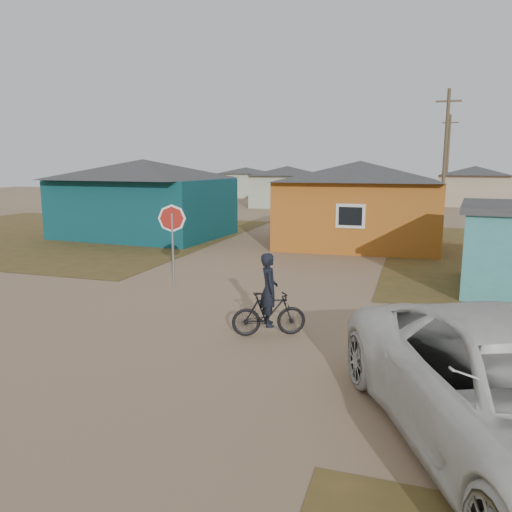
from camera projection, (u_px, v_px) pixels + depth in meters
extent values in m
plane|color=#927354|center=(174.00, 334.00, 11.16)|extent=(120.00, 120.00, 0.00)
cube|color=brown|center=(53.00, 233.00, 27.53)|extent=(20.00, 18.00, 0.00)
cube|color=#0B373E|center=(145.00, 208.00, 26.08)|extent=(8.40, 6.54, 3.00)
pyramid|color=#303032|center=(143.00, 169.00, 25.72)|extent=(8.93, 7.08, 1.00)
cube|color=#AC5C1A|center=(359.00, 213.00, 23.26)|extent=(7.21, 6.24, 3.00)
pyramid|color=#303032|center=(360.00, 171.00, 22.91)|extent=(7.72, 6.76, 0.90)
cube|color=silver|center=(350.00, 216.00, 20.39)|extent=(1.20, 0.06, 1.00)
cube|color=black|center=(350.00, 216.00, 20.37)|extent=(0.95, 0.04, 0.75)
cube|color=#AAB299|center=(287.00, 191.00, 44.56)|extent=(6.49, 5.60, 2.80)
pyramid|color=#303032|center=(287.00, 171.00, 44.23)|extent=(7.04, 6.15, 0.80)
cube|color=tan|center=(474.00, 190.00, 45.39)|extent=(6.41, 5.50, 2.80)
pyramid|color=#303032|center=(475.00, 170.00, 45.07)|extent=(6.95, 6.05, 0.80)
cube|color=#AAB299|center=(246.00, 185.00, 58.20)|extent=(5.75, 5.28, 2.70)
pyramid|color=#303032|center=(246.00, 170.00, 57.90)|extent=(6.28, 5.81, 0.70)
cylinder|color=brown|center=(445.00, 160.00, 29.11)|extent=(0.20, 0.20, 8.00)
cube|color=brown|center=(449.00, 101.00, 28.51)|extent=(1.40, 0.10, 0.10)
cylinder|color=brown|center=(448.00, 161.00, 43.80)|extent=(0.20, 0.20, 8.00)
cube|color=brown|center=(450.00, 123.00, 43.20)|extent=(1.40, 0.10, 0.10)
cylinder|color=gray|center=(173.00, 251.00, 15.14)|extent=(0.07, 0.07, 2.30)
imported|color=black|center=(269.00, 314.00, 10.98)|extent=(1.68, 1.10, 0.99)
imported|color=black|center=(269.00, 290.00, 10.88)|extent=(0.60, 0.70, 1.62)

